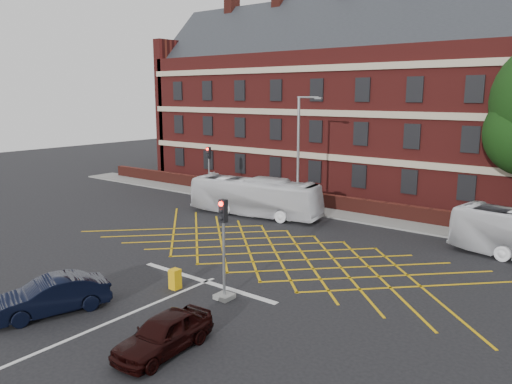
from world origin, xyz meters
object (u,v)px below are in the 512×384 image
Objects in this scene: car_maroon at (164,334)px; utility_cabinet at (175,279)px; traffic_light_far at (209,178)px; street_lamp at (299,178)px; bus_left at (255,197)px; car_navy at (51,296)px; direction_signs at (214,182)px; traffic_light_near at (224,259)px.

car_maroon reaches higher than utility_cabinet.
street_lamp is (9.36, -1.02, 1.05)m from traffic_light_far.
bus_left is 3.43m from street_lamp.
car_navy is 5.12m from utility_cabinet.
direction_signs is at bearing 59.05° from bus_left.
bus_left reaches higher than utility_cabinet.
car_maroon is 19.47m from street_lamp.
car_maroon is at bearing -46.95° from utility_cabinet.
traffic_light_near is at bearing -46.27° from direction_signs.
direction_signs is (0.11, 0.42, -0.39)m from traffic_light_far.
traffic_light_far is (-10.15, 19.90, 1.04)m from car_navy.
street_lamp reaches higher than traffic_light_near.
utility_cabinet is at bearing -51.41° from traffic_light_far.
utility_cabinet is (12.00, -15.61, -0.93)m from direction_signs.
direction_signs is at bearing 133.73° from traffic_light_near.
street_lamp reaches higher than traffic_light_far.
utility_cabinet is at bearing -164.77° from bus_left.
car_navy is at bearing -87.60° from street_lamp.
utility_cabinet is (5.59, -12.92, -0.90)m from bus_left.
street_lamp reaches higher than car_maroon.
traffic_light_far is 9.47m from street_lamp.
traffic_light_far is at bearing 128.59° from utility_cabinet.
car_navy is (3.63, -17.63, -0.63)m from bus_left.
car_maroon is at bearing 24.29° from car_navy.
traffic_light_far is 4.77× the size of utility_cabinet.
car_navy is at bearing -176.56° from bus_left.
bus_left is 19.39m from car_maroon.
car_navy is 1.15× the size of car_maroon.
utility_cabinet is at bearing -78.98° from street_lamp.
street_lamp is (-6.53, 18.21, 2.17)m from car_maroon.
street_lamp reaches higher than bus_left.
traffic_light_near is 20.92m from direction_signs.
car_navy is 6.91m from traffic_light_near.
direction_signs is at bearing 125.34° from car_maroon.
traffic_light_far reaches higher than car_maroon.
utility_cabinet is at bearing -168.63° from traffic_light_near.
street_lamp is (-0.79, 18.89, 2.10)m from car_navy.
bus_left is 1.17× the size of street_lamp.
direction_signs reaches higher than car_maroon.
traffic_light_near is 20.69m from traffic_light_far.
car_navy is 19.02m from street_lamp.
car_navy is at bearing -62.98° from traffic_light_far.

